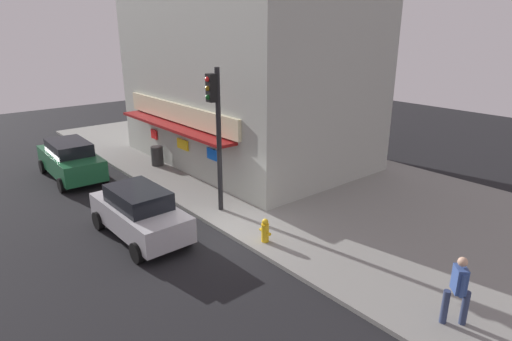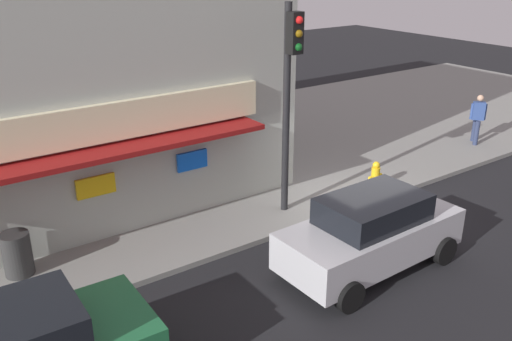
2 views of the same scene
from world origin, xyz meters
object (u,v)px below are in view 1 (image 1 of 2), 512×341
(pedestrian, at_px, (458,288))
(parked_car_green, at_px, (71,159))
(fire_hydrant, at_px, (265,231))
(trash_can, at_px, (157,156))
(traffic_light, at_px, (216,122))
(potted_plant_by_doorway, at_px, (162,143))
(parked_car_silver, at_px, (140,212))

(pedestrian, height_order, parked_car_green, pedestrian)
(fire_hydrant, relative_size, trash_can, 0.84)
(traffic_light, xyz_separation_m, pedestrian, (8.75, 0.45, -2.41))
(potted_plant_by_doorway, bearing_deg, traffic_light, -13.87)
(fire_hydrant, xyz_separation_m, trash_can, (-9.40, 1.14, 0.09))
(fire_hydrant, distance_m, parked_car_silver, 4.18)
(parked_car_green, bearing_deg, pedestrian, 11.57)
(potted_plant_by_doorway, xyz_separation_m, parked_car_silver, (7.94, -5.04, 0.12))
(trash_can, distance_m, pedestrian, 15.19)
(trash_can, relative_size, potted_plant_by_doorway, 0.88)
(parked_car_green, xyz_separation_m, parked_car_silver, (7.43, -0.16, -0.03))
(traffic_light, height_order, parked_car_green, traffic_light)
(potted_plant_by_doorway, distance_m, parked_car_green, 4.91)
(traffic_light, distance_m, pedestrian, 9.09)
(fire_hydrant, relative_size, parked_car_green, 0.17)
(pedestrian, relative_size, potted_plant_by_doorway, 1.61)
(traffic_light, distance_m, parked_car_silver, 4.01)
(fire_hydrant, relative_size, potted_plant_by_doorway, 0.74)
(trash_can, relative_size, parked_car_silver, 0.22)
(traffic_light, relative_size, trash_can, 5.57)
(parked_car_green, bearing_deg, parked_car_silver, -1.22)
(pedestrian, distance_m, potted_plant_by_doorway, 16.90)
(parked_car_green, bearing_deg, trash_can, 73.16)
(pedestrian, xyz_separation_m, parked_car_green, (-16.32, -3.34, -0.18))
(fire_hydrant, xyz_separation_m, parked_car_green, (-10.54, -2.61, 0.38))
(potted_plant_by_doorway, bearing_deg, parked_car_green, -84.03)
(trash_can, relative_size, parked_car_green, 0.20)
(traffic_light, height_order, parked_car_silver, traffic_light)
(fire_hydrant, height_order, parked_car_green, parked_car_green)
(parked_car_green, bearing_deg, fire_hydrant, 13.90)
(fire_hydrant, xyz_separation_m, parked_car_silver, (-3.11, -2.76, 0.35))
(fire_hydrant, bearing_deg, pedestrian, 7.22)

